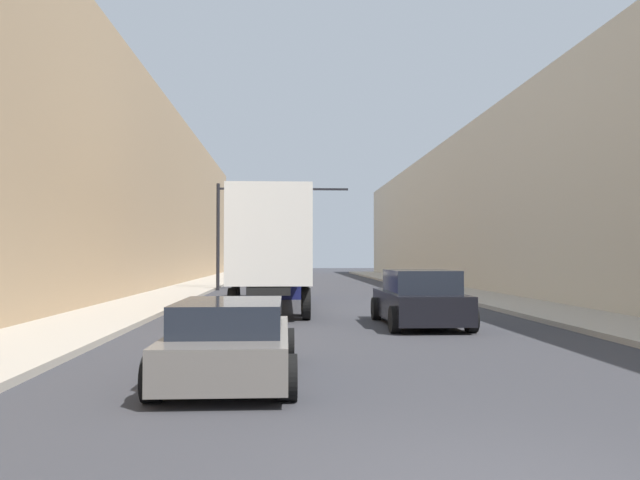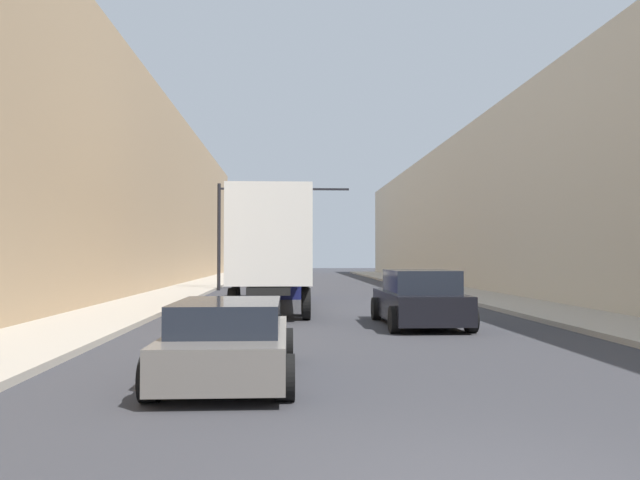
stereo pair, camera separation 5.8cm
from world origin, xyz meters
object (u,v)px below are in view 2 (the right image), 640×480
(semi_truck, at_px, (273,247))
(traffic_signal_gantry, at_px, (252,215))
(suv_car, at_px, (419,299))
(sedan_car, at_px, (229,341))

(semi_truck, xyz_separation_m, traffic_signal_gantry, (-1.55, 12.19, 2.03))
(semi_truck, bearing_deg, suv_car, -57.47)
(semi_truck, height_order, suv_car, semi_truck)
(sedan_car, bearing_deg, suv_car, 57.90)
(suv_car, bearing_deg, sedan_car, -122.10)
(sedan_car, relative_size, suv_car, 0.95)
(sedan_car, bearing_deg, traffic_signal_gantry, 92.54)
(semi_truck, height_order, traffic_signal_gantry, traffic_signal_gantry)
(suv_car, distance_m, traffic_signal_gantry, 20.17)
(sedan_car, bearing_deg, semi_truck, 88.50)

